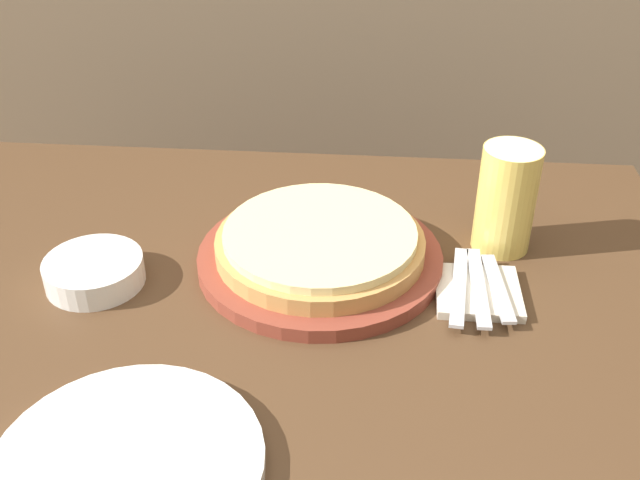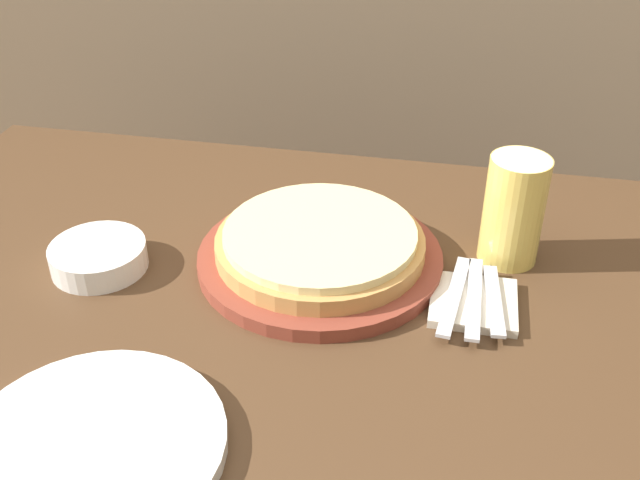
% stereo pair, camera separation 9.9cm
% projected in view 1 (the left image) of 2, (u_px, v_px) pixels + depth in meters
% --- Properties ---
extents(pizza_on_board, '(0.34, 0.34, 0.06)m').
position_uv_depth(pizza_on_board, '(320.00, 249.00, 1.03)').
color(pizza_on_board, brown).
rests_on(pizza_on_board, dining_table).
extents(beer_glass, '(0.08, 0.08, 0.15)m').
position_uv_depth(beer_glass, '(507.00, 195.00, 1.04)').
color(beer_glass, '#E5C65B').
rests_on(beer_glass, dining_table).
extents(dinner_plate, '(0.27, 0.27, 0.02)m').
position_uv_depth(dinner_plate, '(127.00, 465.00, 0.74)').
color(dinner_plate, white).
rests_on(dinner_plate, dining_table).
extents(side_bowl, '(0.13, 0.13, 0.04)m').
position_uv_depth(side_bowl, '(94.00, 271.00, 1.00)').
color(side_bowl, white).
rests_on(side_bowl, dining_table).
extents(napkin_stack, '(0.11, 0.11, 0.01)m').
position_uv_depth(napkin_stack, '(478.00, 292.00, 0.98)').
color(napkin_stack, beige).
rests_on(napkin_stack, dining_table).
extents(fork, '(0.04, 0.17, 0.00)m').
position_uv_depth(fork, '(459.00, 286.00, 0.98)').
color(fork, silver).
rests_on(fork, napkin_stack).
extents(dinner_knife, '(0.02, 0.17, 0.00)m').
position_uv_depth(dinner_knife, '(478.00, 287.00, 0.97)').
color(dinner_knife, silver).
rests_on(dinner_knife, napkin_stack).
extents(spoon, '(0.03, 0.15, 0.00)m').
position_uv_depth(spoon, '(498.00, 288.00, 0.97)').
color(spoon, silver).
rests_on(spoon, napkin_stack).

